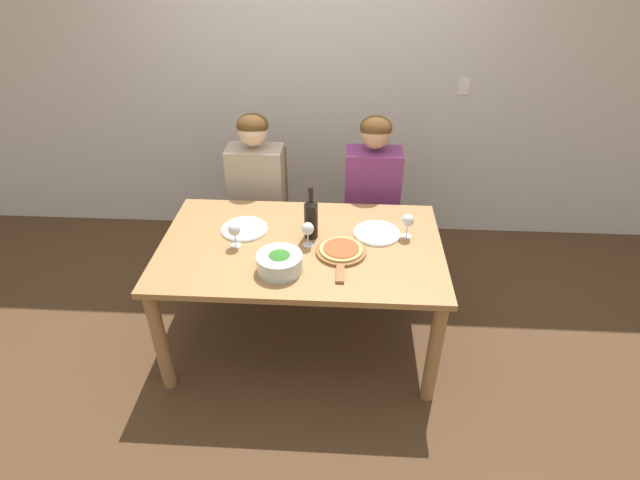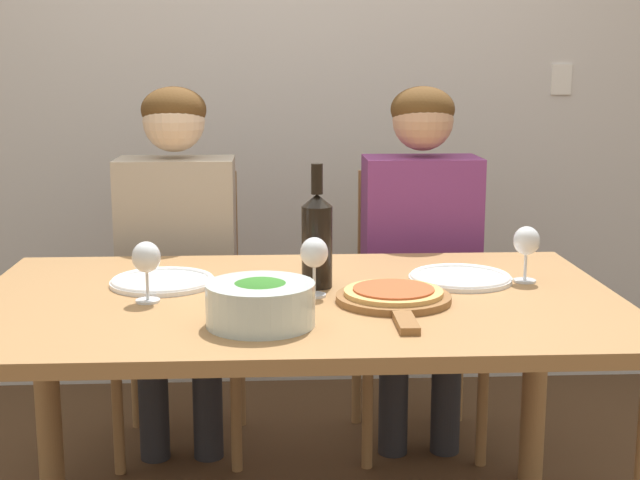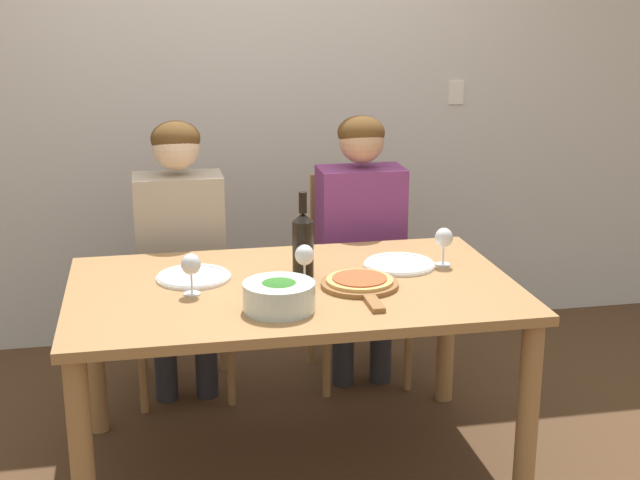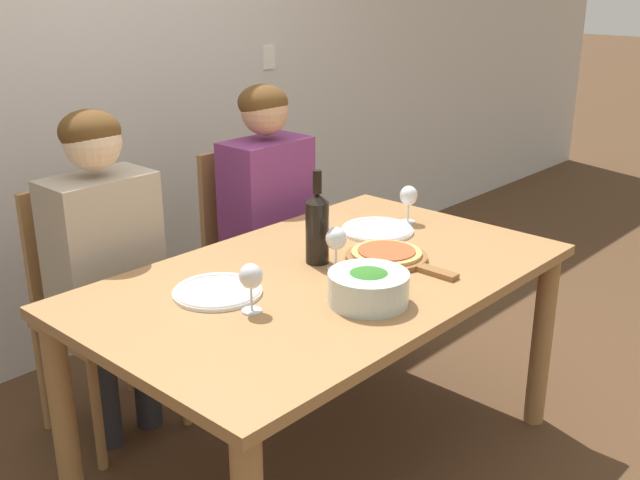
{
  "view_description": "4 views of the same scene",
  "coord_description": "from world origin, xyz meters",
  "px_view_note": "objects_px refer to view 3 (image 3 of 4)",
  "views": [
    {
      "loc": [
        0.25,
        -2.37,
        2.35
      ],
      "look_at": [
        0.11,
        -0.02,
        0.79
      ],
      "focal_mm": 28.0,
      "sensor_mm": 36.0,
      "label": 1
    },
    {
      "loc": [
        -0.06,
        -2.17,
        1.31
      ],
      "look_at": [
        0.06,
        -0.02,
        0.88
      ],
      "focal_mm": 50.0,
      "sensor_mm": 36.0,
      "label": 2
    },
    {
      "loc": [
        -0.5,
        -3.04,
        1.79
      ],
      "look_at": [
        0.12,
        0.09,
        0.88
      ],
      "focal_mm": 50.0,
      "sensor_mm": 36.0,
      "label": 3
    },
    {
      "loc": [
        -1.7,
        -1.53,
        1.67
      ],
      "look_at": [
        -0.03,
        0.0,
        0.86
      ],
      "focal_mm": 42.0,
      "sensor_mm": 36.0,
      "label": 4
    }
  ],
  "objects_px": {
    "dinner_plate_left": "(194,277)",
    "wine_bottle": "(303,243)",
    "wine_glass_left": "(191,266)",
    "broccoli_bowl": "(279,296)",
    "chair_left": "(181,279)",
    "person_man": "(361,225)",
    "dinner_plate_right": "(399,264)",
    "wine_glass_centre": "(304,257)",
    "chair_right": "(355,268)",
    "pizza_on_board": "(360,283)",
    "person_woman": "(180,234)",
    "wine_glass_right": "(444,239)"
  },
  "relations": [
    {
      "from": "dinner_plate_left",
      "to": "wine_bottle",
      "type": "bearing_deg",
      "value": -6.34
    },
    {
      "from": "wine_glass_left",
      "to": "broccoli_bowl",
      "type": "bearing_deg",
      "value": -37.07
    },
    {
      "from": "chair_left",
      "to": "person_man",
      "type": "relative_size",
      "value": 0.76
    },
    {
      "from": "dinner_plate_right",
      "to": "wine_glass_centre",
      "type": "xyz_separation_m",
      "value": [
        -0.4,
        -0.14,
        0.1
      ]
    },
    {
      "from": "chair_left",
      "to": "dinner_plate_right",
      "type": "height_order",
      "value": "chair_left"
    },
    {
      "from": "dinner_plate_left",
      "to": "dinner_plate_right",
      "type": "bearing_deg",
      "value": -0.03
    },
    {
      "from": "chair_right",
      "to": "wine_glass_left",
      "type": "bearing_deg",
      "value": -132.71
    },
    {
      "from": "pizza_on_board",
      "to": "wine_glass_centre",
      "type": "xyz_separation_m",
      "value": [
        -0.19,
        0.07,
        0.09
      ]
    },
    {
      "from": "chair_left",
      "to": "dinner_plate_left",
      "type": "relative_size",
      "value": 3.4
    },
    {
      "from": "chair_right",
      "to": "wine_glass_centre",
      "type": "bearing_deg",
      "value": -115.06
    },
    {
      "from": "dinner_plate_left",
      "to": "wine_glass_centre",
      "type": "bearing_deg",
      "value": -19.52
    },
    {
      "from": "person_woman",
      "to": "wine_glass_left",
      "type": "relative_size",
      "value": 8.22
    },
    {
      "from": "pizza_on_board",
      "to": "wine_glass_left",
      "type": "bearing_deg",
      "value": 176.14
    },
    {
      "from": "chair_right",
      "to": "wine_glass_right",
      "type": "height_order",
      "value": "chair_right"
    },
    {
      "from": "person_man",
      "to": "wine_bottle",
      "type": "height_order",
      "value": "person_man"
    },
    {
      "from": "person_woman",
      "to": "wine_bottle",
      "type": "bearing_deg",
      "value": -55.55
    },
    {
      "from": "chair_left",
      "to": "broccoli_bowl",
      "type": "distance_m",
      "value": 1.15
    },
    {
      "from": "dinner_plate_left",
      "to": "wine_glass_left",
      "type": "height_order",
      "value": "wine_glass_left"
    },
    {
      "from": "chair_right",
      "to": "broccoli_bowl",
      "type": "distance_m",
      "value": 1.23
    },
    {
      "from": "broccoli_bowl",
      "to": "wine_glass_centre",
      "type": "bearing_deg",
      "value": 61.74
    },
    {
      "from": "person_man",
      "to": "pizza_on_board",
      "type": "distance_m",
      "value": 0.82
    },
    {
      "from": "person_woman",
      "to": "person_man",
      "type": "height_order",
      "value": "same"
    },
    {
      "from": "broccoli_bowl",
      "to": "wine_glass_left",
      "type": "height_order",
      "value": "wine_glass_left"
    },
    {
      "from": "wine_bottle",
      "to": "dinner_plate_left",
      "type": "bearing_deg",
      "value": 173.66
    },
    {
      "from": "person_woman",
      "to": "chair_left",
      "type": "bearing_deg",
      "value": 90.0
    },
    {
      "from": "wine_glass_centre",
      "to": "wine_glass_left",
      "type": "bearing_deg",
      "value": -175.37
    },
    {
      "from": "chair_right",
      "to": "pizza_on_board",
      "type": "xyz_separation_m",
      "value": [
        -0.2,
        -0.91,
        0.24
      ]
    },
    {
      "from": "chair_right",
      "to": "dinner_plate_left",
      "type": "distance_m",
      "value": 1.07
    },
    {
      "from": "dinner_plate_right",
      "to": "wine_glass_right",
      "type": "relative_size",
      "value": 1.83
    },
    {
      "from": "person_man",
      "to": "wine_glass_right",
      "type": "height_order",
      "value": "person_man"
    },
    {
      "from": "dinner_plate_left",
      "to": "dinner_plate_right",
      "type": "distance_m",
      "value": 0.79
    },
    {
      "from": "person_man",
      "to": "dinner_plate_left",
      "type": "xyz_separation_m",
      "value": [
        -0.78,
        -0.58,
        -0.0
      ]
    },
    {
      "from": "person_man",
      "to": "wine_bottle",
      "type": "xyz_separation_m",
      "value": [
        -0.38,
        -0.63,
        0.12
      ]
    },
    {
      "from": "wine_bottle",
      "to": "pizza_on_board",
      "type": "distance_m",
      "value": 0.27
    },
    {
      "from": "dinner_plate_right",
      "to": "wine_glass_centre",
      "type": "bearing_deg",
      "value": -160.74
    },
    {
      "from": "chair_right",
      "to": "dinner_plate_right",
      "type": "distance_m",
      "value": 0.73
    },
    {
      "from": "broccoli_bowl",
      "to": "dinner_plate_left",
      "type": "height_order",
      "value": "broccoli_bowl"
    },
    {
      "from": "wine_glass_right",
      "to": "dinner_plate_left",
      "type": "bearing_deg",
      "value": 178.91
    },
    {
      "from": "dinner_plate_right",
      "to": "pizza_on_board",
      "type": "distance_m",
      "value": 0.3
    },
    {
      "from": "person_man",
      "to": "wine_bottle",
      "type": "relative_size",
      "value": 3.83
    },
    {
      "from": "chair_right",
      "to": "wine_glass_left",
      "type": "xyz_separation_m",
      "value": [
        -0.8,
        -0.87,
        0.33
      ]
    },
    {
      "from": "wine_glass_left",
      "to": "chair_left",
      "type": "bearing_deg",
      "value": 90.54
    },
    {
      "from": "chair_left",
      "to": "chair_right",
      "type": "xyz_separation_m",
      "value": [
        0.81,
        0.0,
        0.0
      ]
    },
    {
      "from": "chair_left",
      "to": "pizza_on_board",
      "type": "bearing_deg",
      "value": -56.08
    },
    {
      "from": "person_woman",
      "to": "wine_glass_left",
      "type": "height_order",
      "value": "person_woman"
    },
    {
      "from": "dinner_plate_left",
      "to": "pizza_on_board",
      "type": "xyz_separation_m",
      "value": [
        0.59,
        -0.21,
        0.01
      ]
    },
    {
      "from": "chair_left",
      "to": "broccoli_bowl",
      "type": "bearing_deg",
      "value": -75.07
    },
    {
      "from": "broccoli_bowl",
      "to": "dinner_plate_right",
      "type": "xyz_separation_m",
      "value": [
        0.53,
        0.38,
        -0.04
      ]
    },
    {
      "from": "chair_left",
      "to": "chair_right",
      "type": "height_order",
      "value": "same"
    },
    {
      "from": "chair_right",
      "to": "dinner_plate_right",
      "type": "height_order",
      "value": "chair_right"
    }
  ]
}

